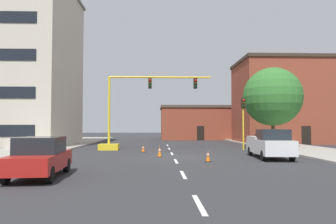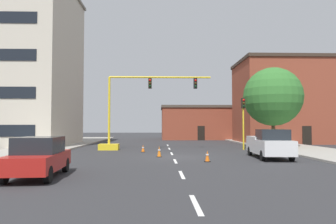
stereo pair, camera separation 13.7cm
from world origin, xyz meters
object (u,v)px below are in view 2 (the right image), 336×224
sedan_red_near_left (39,157)px  tree_right_mid (273,97)px  pickup_truck_white (269,144)px  traffic_cone_roadside_a (159,152)px  traffic_signal_gantry (124,125)px  traffic_cone_roadside_b (207,156)px  traffic_cone_roadside_c (143,149)px  traffic_light_pole_right (243,112)px

sedan_red_near_left → tree_right_mid: bearing=46.3°
pickup_truck_white → traffic_cone_roadside_a: 7.65m
traffic_signal_gantry → traffic_cone_roadside_a: size_ratio=13.25×
sedan_red_near_left → traffic_cone_roadside_a: bearing=59.3°
traffic_signal_gantry → traffic_cone_roadside_b: (6.19, -9.90, -1.98)m
traffic_signal_gantry → traffic_cone_roadside_b: traffic_signal_gantry is taller
pickup_truck_white → traffic_cone_roadside_b: (-4.57, -1.98, -0.64)m
traffic_cone_roadside_b → traffic_cone_roadside_c: bearing=120.3°
traffic_light_pole_right → sedan_red_near_left: size_ratio=1.04×
traffic_light_pole_right → traffic_cone_roadside_b: size_ratio=6.96×
traffic_light_pole_right → pickup_truck_white: traffic_light_pole_right is taller
traffic_signal_gantry → pickup_truck_white: traffic_signal_gantry is taller
tree_right_mid → sedan_red_near_left: size_ratio=1.74×
traffic_light_pole_right → tree_right_mid: tree_right_mid is taller
pickup_truck_white → traffic_cone_roadside_c: 10.44m
traffic_light_pole_right → pickup_truck_white: (-0.30, -7.72, -2.55)m
tree_right_mid → pickup_truck_white: bearing=-111.5°
tree_right_mid → traffic_cone_roadside_c: tree_right_mid is taller
tree_right_mid → traffic_cone_roadside_b: 15.15m
tree_right_mid → traffic_cone_roadside_b: tree_right_mid is taller
traffic_light_pole_right → sedan_red_near_left: 20.39m
tree_right_mid → sedan_red_near_left: (-16.62, -17.38, -4.23)m
traffic_cone_roadside_b → traffic_cone_roadside_c: traffic_cone_roadside_b is taller
pickup_truck_white → traffic_light_pole_right: bearing=87.8°
pickup_truck_white → traffic_cone_roadside_c: pickup_truck_white is taller
traffic_light_pole_right → pickup_truck_white: 8.14m
tree_right_mid → sedan_red_near_left: bearing=-133.7°
traffic_signal_gantry → traffic_cone_roadside_b: 11.84m
tree_right_mid → traffic_cone_roadside_b: bearing=-125.7°
traffic_light_pole_right → traffic_cone_roadside_c: (-9.19, -2.30, -3.24)m
pickup_truck_white → traffic_cone_roadside_b: bearing=-156.6°
sedan_red_near_left → traffic_cone_roadside_b: size_ratio=6.69×
traffic_cone_roadside_a → traffic_cone_roadside_c: size_ratio=1.30×
traffic_signal_gantry → tree_right_mid: 14.95m
traffic_cone_roadside_a → pickup_truck_white: bearing=-8.7°
traffic_signal_gantry → tree_right_mid: tree_right_mid is taller
pickup_truck_white → traffic_cone_roadside_b: 5.02m
traffic_light_pole_right → traffic_cone_roadside_c: 10.01m
traffic_signal_gantry → sedan_red_near_left: size_ratio=2.24×
traffic_cone_roadside_b → traffic_cone_roadside_c: (-4.33, 7.39, -0.05)m
sedan_red_near_left → traffic_cone_roadside_a: size_ratio=5.92×
pickup_truck_white → sedan_red_near_left: 14.93m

